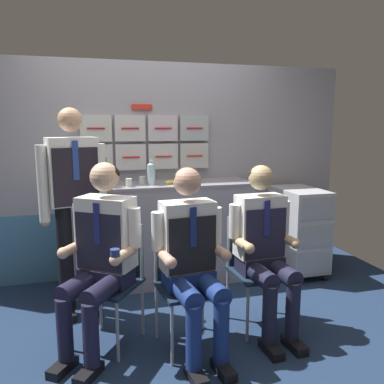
{
  "coord_description": "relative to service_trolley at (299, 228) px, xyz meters",
  "views": [
    {
      "loc": [
        -0.62,
        -2.58,
        1.53
      ],
      "look_at": [
        0.14,
        0.22,
        1.04
      ],
      "focal_mm": 36.6,
      "sensor_mm": 36.0,
      "label": 1
    }
  ],
  "objects": [
    {
      "name": "ground",
      "position": [
        -1.48,
        -0.94,
        -0.5
      ],
      "size": [
        4.8,
        4.8,
        0.04
      ],
      "primitive_type": "cube",
      "color": "#1D2F4D"
    },
    {
      "name": "galley_bulkhead",
      "position": [
        -1.48,
        0.44,
        0.57
      ],
      "size": [
        4.2,
        0.14,
        2.15
      ],
      "color": "#9B99A3",
      "rests_on": "ground"
    },
    {
      "name": "galley_counter",
      "position": [
        -1.42,
        0.15,
        0.01
      ],
      "size": [
        1.78,
        0.53,
        0.98
      ],
      "color": "#9F99A6",
      "rests_on": "ground"
    },
    {
      "name": "service_trolley",
      "position": [
        0.0,
        0.0,
        0.0
      ],
      "size": [
        0.4,
        0.65,
        0.89
      ],
      "color": "black",
      "rests_on": "ground"
    },
    {
      "name": "folding_chair_left",
      "position": [
        -1.94,
        -0.79,
        0.04
      ],
      "size": [
        0.56,
        0.56,
        0.84
      ],
      "color": "#A8AAAF",
      "rests_on": "ground"
    },
    {
      "name": "crew_member_left",
      "position": [
        -2.03,
        -0.92,
        0.24
      ],
      "size": [
        0.63,
        0.7,
        1.29
      ],
      "color": "black",
      "rests_on": "ground"
    },
    {
      "name": "folding_chair_right",
      "position": [
        -1.47,
        -0.96,
        0.04
      ],
      "size": [
        0.44,
        0.44,
        0.84
      ],
      "color": "#A8AAAF",
      "rests_on": "ground"
    },
    {
      "name": "crew_member_right",
      "position": [
        -1.45,
        -1.12,
        0.22
      ],
      "size": [
        0.5,
        0.63,
        1.26
      ],
      "color": "black",
      "rests_on": "ground"
    },
    {
      "name": "folding_chair_by_counter",
      "position": [
        -0.88,
        -0.83,
        0.04
      ],
      "size": [
        0.42,
        0.42,
        0.84
      ],
      "color": "#A8AAAF",
      "rests_on": "ground"
    },
    {
      "name": "crew_member_by_counter",
      "position": [
        -0.87,
        -0.99,
        0.21
      ],
      "size": [
        0.49,
        0.61,
        1.25
      ],
      "color": "black",
      "rests_on": "ground"
    },
    {
      "name": "crew_member_standing",
      "position": [
        -2.21,
        -0.35,
        0.51
      ],
      "size": [
        0.51,
        0.33,
        1.67
      ],
      "color": "black",
      "rests_on": "ground"
    },
    {
      "name": "water_bottle_clear",
      "position": [
        -1.96,
        0.05,
        0.65
      ],
      "size": [
        0.08,
        0.08,
        0.3
      ],
      "color": "#4DA455",
      "rests_on": "galley_counter"
    },
    {
      "name": "water_bottle_blue_cap",
      "position": [
        -2.18,
        0.15,
        0.64
      ],
      "size": [
        0.07,
        0.07,
        0.29
      ],
      "color": "#499F54",
      "rests_on": "galley_counter"
    },
    {
      "name": "water_bottle_tall",
      "position": [
        -1.52,
        0.07,
        0.61
      ],
      "size": [
        0.07,
        0.07,
        0.23
      ],
      "color": "#B0DDE5",
      "rests_on": "galley_counter"
    },
    {
      "name": "espresso_cup_small",
      "position": [
        -1.59,
        0.18,
        0.54
      ],
      "size": [
        0.06,
        0.06,
        0.07
      ],
      "color": "white",
      "rests_on": "galley_counter"
    },
    {
      "name": "paper_cup_tan",
      "position": [
        -1.74,
        0.01,
        0.55
      ],
      "size": [
        0.06,
        0.06,
        0.07
      ],
      "color": "silver",
      "rests_on": "galley_counter"
    },
    {
      "name": "coffee_cup_spare",
      "position": [
        -2.18,
        0.02,
        0.55
      ],
      "size": [
        0.07,
        0.07,
        0.09
      ],
      "color": "silver",
      "rests_on": "galley_counter"
    },
    {
      "name": "coffee_cup_white",
      "position": [
        -1.9,
        0.12,
        0.54
      ],
      "size": [
        0.06,
        0.06,
        0.06
      ],
      "color": "white",
      "rests_on": "galley_counter"
    },
    {
      "name": "snack_banana",
      "position": [
        -1.32,
        0.07,
        0.53
      ],
      "size": [
        0.17,
        0.1,
        0.04
      ],
      "color": "yellow",
      "rests_on": "galley_counter"
    }
  ]
}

